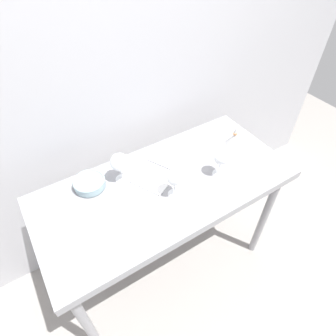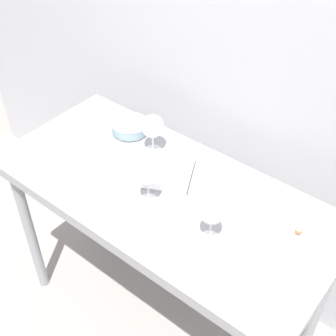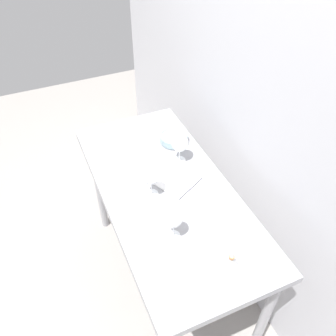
{
  "view_description": "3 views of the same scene",
  "coord_description": "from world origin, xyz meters",
  "px_view_note": "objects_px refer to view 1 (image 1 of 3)",
  "views": [
    {
      "loc": [
        -0.54,
        -0.88,
        2.04
      ],
      "look_at": [
        0.03,
        0.03,
        0.98
      ],
      "focal_mm": 30.27,
      "sensor_mm": 36.0,
      "label": 1
    },
    {
      "loc": [
        0.85,
        -1.03,
        2.15
      ],
      "look_at": [
        -0.01,
        0.04,
        0.97
      ],
      "focal_mm": 50.09,
      "sensor_mm": 36.0,
      "label": 2
    },
    {
      "loc": [
        1.2,
        -0.52,
        2.26
      ],
      "look_at": [
        -0.06,
        0.03,
        1.0
      ],
      "focal_mm": 38.37,
      "sensor_mm": 36.0,
      "label": 3
    }
  ],
  "objects_px": {
    "tasting_bowl": "(89,183)",
    "wine_glass_far_left": "(119,163)",
    "open_notebook": "(162,167)",
    "wine_glass_near_right": "(221,158)",
    "decanter_funnel": "(234,139)",
    "wine_glass_near_center": "(176,177)",
    "tasting_sheet_upper": "(120,217)"
  },
  "relations": [
    {
      "from": "wine_glass_near_right",
      "to": "tasting_sheet_upper",
      "type": "relative_size",
      "value": 0.83
    },
    {
      "from": "wine_glass_near_center",
      "to": "wine_glass_near_right",
      "type": "distance_m",
      "value": 0.28
    },
    {
      "from": "wine_glass_near_center",
      "to": "tasting_sheet_upper",
      "type": "xyz_separation_m",
      "value": [
        -0.31,
        0.02,
        -0.12
      ]
    },
    {
      "from": "wine_glass_near_center",
      "to": "open_notebook",
      "type": "height_order",
      "value": "wine_glass_near_center"
    },
    {
      "from": "wine_glass_near_center",
      "to": "open_notebook",
      "type": "bearing_deg",
      "value": 76.95
    },
    {
      "from": "tasting_bowl",
      "to": "wine_glass_far_left",
      "type": "bearing_deg",
      "value": -13.41
    },
    {
      "from": "wine_glass_near_center",
      "to": "wine_glass_near_right",
      "type": "xyz_separation_m",
      "value": [
        0.28,
        -0.01,
        -0.0
      ]
    },
    {
      "from": "wine_glass_far_left",
      "to": "open_notebook",
      "type": "distance_m",
      "value": 0.27
    },
    {
      "from": "wine_glass_far_left",
      "to": "tasting_bowl",
      "type": "distance_m",
      "value": 0.2
    },
    {
      "from": "wine_glass_far_left",
      "to": "open_notebook",
      "type": "xyz_separation_m",
      "value": [
        0.23,
        -0.04,
        -0.12
      ]
    },
    {
      "from": "tasting_sheet_upper",
      "to": "wine_glass_far_left",
      "type": "bearing_deg",
      "value": 47.21
    },
    {
      "from": "wine_glass_near_center",
      "to": "wine_glass_far_left",
      "type": "xyz_separation_m",
      "value": [
        -0.19,
        0.24,
        -0.0
      ]
    },
    {
      "from": "tasting_sheet_upper",
      "to": "tasting_bowl",
      "type": "distance_m",
      "value": 0.27
    },
    {
      "from": "open_notebook",
      "to": "wine_glass_near_center",
      "type": "bearing_deg",
      "value": -129.93
    },
    {
      "from": "decanter_funnel",
      "to": "wine_glass_near_center",
      "type": "bearing_deg",
      "value": -164.41
    },
    {
      "from": "open_notebook",
      "to": "tasting_bowl",
      "type": "distance_m",
      "value": 0.41
    },
    {
      "from": "wine_glass_near_center",
      "to": "wine_glass_far_left",
      "type": "height_order",
      "value": "wine_glass_far_left"
    },
    {
      "from": "wine_glass_near_center",
      "to": "wine_glass_near_right",
      "type": "bearing_deg",
      "value": -1.38
    },
    {
      "from": "wine_glass_near_center",
      "to": "decanter_funnel",
      "type": "distance_m",
      "value": 0.56
    },
    {
      "from": "tasting_sheet_upper",
      "to": "open_notebook",
      "type": "bearing_deg",
      "value": 12.71
    },
    {
      "from": "wine_glass_near_center",
      "to": "decanter_funnel",
      "type": "xyz_separation_m",
      "value": [
        0.53,
        0.15,
        -0.09
      ]
    },
    {
      "from": "wine_glass_near_center",
      "to": "tasting_sheet_upper",
      "type": "relative_size",
      "value": 0.86
    },
    {
      "from": "wine_glass_far_left",
      "to": "tasting_sheet_upper",
      "type": "bearing_deg",
      "value": -118.5
    },
    {
      "from": "wine_glass_near_center",
      "to": "tasting_bowl",
      "type": "distance_m",
      "value": 0.46
    },
    {
      "from": "tasting_bowl",
      "to": "tasting_sheet_upper",
      "type": "bearing_deg",
      "value": -79.8
    },
    {
      "from": "wine_glass_far_left",
      "to": "tasting_sheet_upper",
      "type": "distance_m",
      "value": 0.28
    },
    {
      "from": "wine_glass_far_left",
      "to": "decanter_funnel",
      "type": "bearing_deg",
      "value": -7.54
    },
    {
      "from": "tasting_bowl",
      "to": "decanter_funnel",
      "type": "distance_m",
      "value": 0.9
    },
    {
      "from": "wine_glass_near_center",
      "to": "tasting_bowl",
      "type": "bearing_deg",
      "value": 141.41
    },
    {
      "from": "wine_glass_far_left",
      "to": "decanter_funnel",
      "type": "height_order",
      "value": "wine_glass_far_left"
    },
    {
      "from": "wine_glass_near_center",
      "to": "wine_glass_far_left",
      "type": "distance_m",
      "value": 0.31
    },
    {
      "from": "wine_glass_near_right",
      "to": "decanter_funnel",
      "type": "relative_size",
      "value": 1.32
    }
  ]
}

